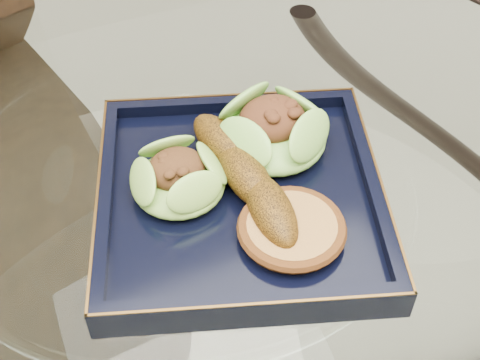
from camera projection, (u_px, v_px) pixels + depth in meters
name	position (u px, v px, depth m)	size (l,w,h in m)	color
dining_table	(193.00, 310.00, 0.77)	(1.13, 1.13, 0.77)	white
navy_plate	(240.00, 201.00, 0.65)	(0.27, 0.27, 0.02)	black
lettuce_wrap_left	(178.00, 180.00, 0.63)	(0.09, 0.09, 0.03)	#5DA02E
lettuce_wrap_right	(273.00, 132.00, 0.67)	(0.11, 0.11, 0.04)	#54912A
roasted_plantain	(246.00, 175.00, 0.64)	(0.18, 0.04, 0.03)	#5F3B0A
crumb_patty	(292.00, 230.00, 0.60)	(0.09, 0.09, 0.02)	#A77737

